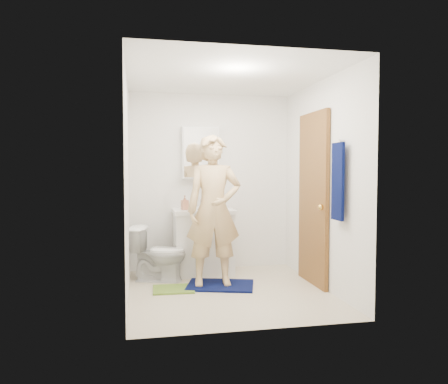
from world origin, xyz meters
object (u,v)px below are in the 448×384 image
Objects in this scene: toothbrush_cup at (220,205)px; toilet at (159,253)px; man at (214,210)px; towel at (338,181)px; soap_dispenser at (185,203)px; medicine_cabinet at (200,153)px; vanity_cabinet at (203,243)px.

toilet is at bearing -158.16° from toothbrush_cup.
man is (-0.21, -0.71, 0.01)m from toothbrush_cup.
toilet is (-1.77, 1.21, -0.91)m from towel.
towel reaches higher than toothbrush_cup.
toothbrush_cup is (-0.94, 1.55, -0.36)m from towel.
medicine_cabinet is at bearing 46.55° from soap_dispenser.
man reaches higher than toilet.
medicine_cabinet is at bearing 90.00° from vanity_cabinet.
toothbrush_cup is at bearing 11.00° from soap_dispenser.
toilet is 6.14× the size of toothbrush_cup.
medicine_cabinet is 3.76× the size of soap_dispenser.
medicine_cabinet is 1.48m from toilet.
soap_dispenser is at bearing 134.44° from towel.
toothbrush_cup is (0.83, 0.33, 0.56)m from toilet.
vanity_cabinet is 1.14× the size of medicine_cabinet.
toothbrush_cup is 0.06× the size of man.
towel is 0.46× the size of man.
medicine_cabinet reaches higher than toothbrush_cup.
toilet is (-0.59, -0.27, -0.06)m from vanity_cabinet.
towel is at bearing -55.39° from medicine_cabinet.
man reaches higher than vanity_cabinet.
soap_dispenser is 1.69× the size of toothbrush_cup.
soap_dispenser is (0.35, 0.24, 0.60)m from toilet.
vanity_cabinet is 0.66m from toilet.
vanity_cabinet is at bearing -165.62° from toothbrush_cup.
soap_dispenser reaches higher than toothbrush_cup.
medicine_cabinet reaches higher than vanity_cabinet.
towel reaches higher than soap_dispenser.
man is at bearing -104.99° from toilet.
toothbrush_cup is at bearing -34.82° from medicine_cabinet.
vanity_cabinet is 0.55m from toothbrush_cup.
medicine_cabinet is 6.35× the size of toothbrush_cup.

